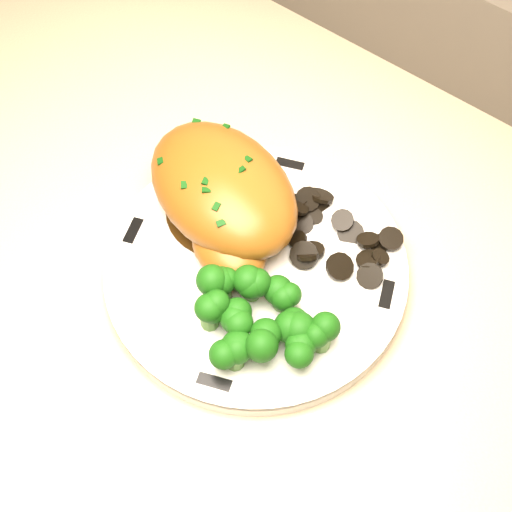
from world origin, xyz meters
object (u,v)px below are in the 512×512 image
Objects in this scene: chicken_breast at (224,195)px; plate at (256,267)px; counter at (150,339)px; broccoli_florets at (262,319)px.

plate is at bearing -5.64° from chicken_breast.
counter reaches higher than chicken_breast.
counter is 11.93× the size of chicken_breast.
counter is at bearing 169.28° from broccoli_florets.
broccoli_florets is at bearing -19.36° from chicken_breast.
chicken_breast is (-0.05, 0.02, 0.04)m from plate.
counter is 0.55m from plate.
plate is (0.24, -0.01, 0.49)m from counter.
chicken_breast is at bearing 159.62° from plate.
plate is at bearing -1.39° from counter.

